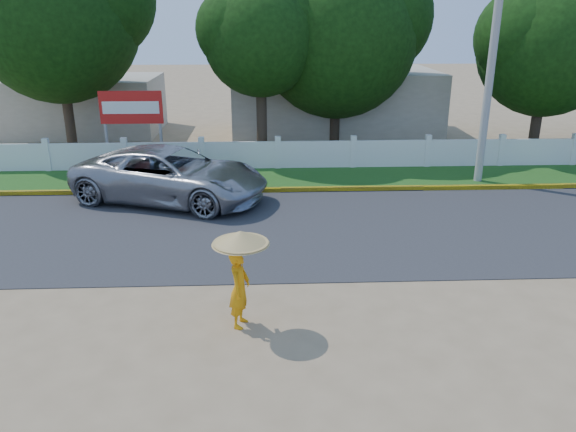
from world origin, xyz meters
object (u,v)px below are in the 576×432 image
object	(u,v)px
utility_pole	(493,53)
monk_with_parasol	(240,265)
vehicle	(171,175)
billboard	(131,111)

from	to	relation	value
utility_pole	monk_with_parasol	size ratio (longest dim) A/B	4.56
utility_pole	vehicle	bearing A→B (deg)	-170.61
vehicle	billboard	size ratio (longest dim) A/B	2.15
monk_with_parasol	utility_pole	bearing A→B (deg)	49.51
vehicle	billboard	distance (m)	5.66
billboard	vehicle	bearing A→B (deg)	-65.96
monk_with_parasol	billboard	world-z (taller)	billboard
utility_pole	billboard	world-z (taller)	utility_pole
monk_with_parasol	billboard	size ratio (longest dim) A/B	0.68
billboard	utility_pole	bearing A→B (deg)	-13.79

